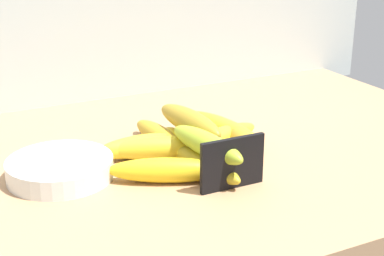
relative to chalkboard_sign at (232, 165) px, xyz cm
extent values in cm
cube|color=tan|center=(5.71, 15.70, -5.36)|extent=(110.00, 76.00, 3.00)
cube|color=black|center=(0.00, -0.07, 0.34)|extent=(11.00, 0.80, 8.40)
cube|color=olive|center=(0.00, 0.73, -3.56)|extent=(9.90, 1.20, 0.60)
cylinder|color=silver|center=(-23.30, 16.12, -2.21)|extent=(17.39, 17.39, 3.29)
ellipsoid|color=yellow|center=(6.00, 15.01, -1.87)|extent=(20.43, 9.83, 3.97)
ellipsoid|color=gold|center=(8.91, 18.97, -1.68)|extent=(8.71, 21.42, 4.35)
ellipsoid|color=#B69425|center=(-3.18, 21.18, -1.92)|extent=(5.36, 17.40, 3.87)
ellipsoid|color=yellow|center=(-4.95, 15.00, -1.72)|extent=(20.66, 11.39, 4.28)
ellipsoid|color=yellow|center=(-8.21, 6.44, -1.81)|extent=(19.20, 12.18, 4.09)
ellipsoid|color=yellow|center=(-8.28, 18.05, -1.83)|extent=(16.06, 4.86, 4.05)
ellipsoid|color=gold|center=(-1.44, 6.38, -2.09)|extent=(6.78, 17.67, 3.53)
ellipsoid|color=#AB8423|center=(9.55, 14.06, -1.85)|extent=(5.93, 15.78, 4.01)
ellipsoid|color=yellow|center=(-0.49, 15.21, -1.87)|extent=(5.94, 16.04, 3.97)
ellipsoid|color=#A68727|center=(0.34, 15.78, 2.23)|extent=(6.61, 18.41, 4.25)
ellipsoid|color=#A0BA2D|center=(-1.38, 6.00, 1.64)|extent=(6.94, 18.10, 3.94)
camera|label=1|loc=(-42.90, -71.95, 37.16)|focal=54.66mm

